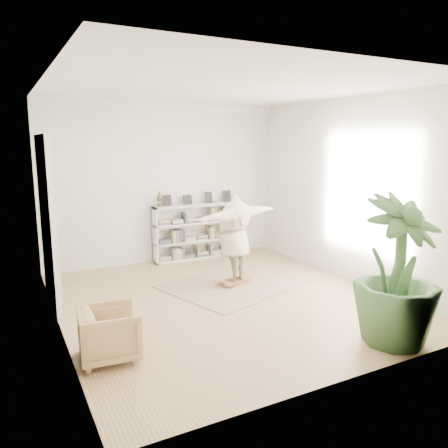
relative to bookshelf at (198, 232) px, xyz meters
name	(u,v)px	position (x,y,z in m)	size (l,w,h in m)	color
floor	(225,299)	(-0.74, -2.82, -0.64)	(6.00, 6.00, 0.00)	#976C4D
room_shell	(164,106)	(-0.74, 0.12, 2.87)	(6.00, 6.00, 6.00)	silver
doors	(48,223)	(-3.45, -1.52, 0.76)	(0.09, 1.78, 2.92)	white
bookshelf	(198,232)	(0.00, 0.00, 0.00)	(2.20, 0.35, 1.64)	silver
armchair	(110,333)	(-3.04, -4.02, -0.30)	(0.72, 0.74, 0.68)	tan
rug	(234,284)	(-0.21, -2.17, -0.63)	(2.50, 2.00, 0.02)	tan
rocker_board	(234,281)	(-0.21, -2.17, -0.56)	(0.61, 0.47, 0.11)	#935F3A
person	(234,236)	(-0.21, -2.17, 0.34)	(2.06, 0.56, 1.68)	beige
houseplant	(398,271)	(0.54, -5.37, 0.39)	(1.15, 1.15, 2.06)	#33562B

